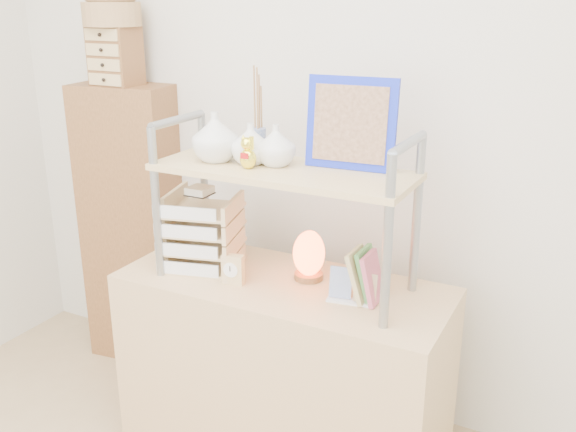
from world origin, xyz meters
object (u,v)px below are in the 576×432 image
at_px(desk, 283,372).
at_px(salt_lamp, 309,255).
at_px(cabinet, 133,227).
at_px(letter_tray, 202,235).

bearing_deg(desk, salt_lamp, 44.03).
relative_size(cabinet, salt_lamp, 7.29).
distance_m(desk, cabinet, 1.12).
height_order(desk, salt_lamp, salt_lamp).
relative_size(desk, salt_lamp, 6.48).
bearing_deg(salt_lamp, desk, -135.97).
distance_m(cabinet, letter_tray, 0.81).
distance_m(cabinet, salt_lamp, 1.14).
relative_size(cabinet, letter_tray, 4.26).
relative_size(desk, cabinet, 0.89).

